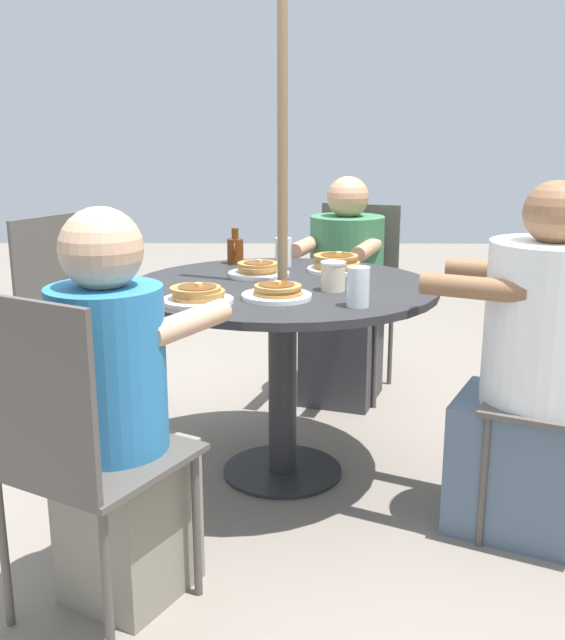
{
  "coord_description": "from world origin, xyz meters",
  "views": [
    {
      "loc": [
        2.7,
        0.02,
        1.32
      ],
      "look_at": [
        0.0,
        0.0,
        0.62
      ],
      "focal_mm": 42.0,
      "sensor_mm": 36.0,
      "label": 1
    }
  ],
  "objects": [
    {
      "name": "drinking_glass_a",
      "position": [
        -0.37,
        0.0,
        0.82
      ],
      "size": [
        0.07,
        0.07,
        0.12
      ],
      "primitive_type": "cylinder",
      "color": "silver",
      "rests_on": "patio_table"
    },
    {
      "name": "patio_chair_north",
      "position": [
        -1.03,
        0.35,
        0.54
      ],
      "size": [
        0.55,
        0.55,
        0.94
      ],
      "rotation": [
        0.0,
        0.0,
        -1.9
      ],
      "color": "#514C47",
      "rests_on": "ground"
    },
    {
      "name": "diner_west",
      "position": [
        0.4,
        0.81,
        0.53
      ],
      "size": [
        0.56,
        0.62,
        1.16
      ],
      "rotation": [
        0.0,
        0.0,
        -3.6
      ],
      "color": "slate",
      "rests_on": "ground"
    },
    {
      "name": "pancake_plate_d",
      "position": [
        0.31,
        -0.28,
        0.78
      ],
      "size": [
        0.24,
        0.24,
        0.07
      ],
      "color": "white",
      "rests_on": "patio_table"
    },
    {
      "name": "patio_chair_south",
      "position": [
        0.95,
        -0.53,
        0.54
      ],
      "size": [
        0.59,
        0.59,
        0.94
      ],
      "rotation": [
        0.0,
        0.0,
        1.06
      ],
      "color": "#514C47",
      "rests_on": "ground"
    },
    {
      "name": "diner_south",
      "position": [
        0.79,
        -0.44,
        0.53
      ],
      "size": [
        0.56,
        0.5,
        1.12
      ],
      "rotation": [
        0.0,
        0.0,
        1.06
      ],
      "color": "gray",
      "rests_on": "ground"
    },
    {
      "name": "syrup_bottle",
      "position": [
        -0.43,
        -0.2,
        0.82
      ],
      "size": [
        0.09,
        0.07,
        0.15
      ],
      "color": "#602D0F",
      "rests_on": "patio_table"
    },
    {
      "name": "drinking_glass_b",
      "position": [
        0.36,
        0.25,
        0.82
      ],
      "size": [
        0.07,
        0.07,
        0.13
      ],
      "primitive_type": "cylinder",
      "color": "silver",
      "rests_on": "patio_table"
    },
    {
      "name": "diner_north",
      "position": [
        -0.85,
        0.29,
        0.5
      ],
      "size": [
        0.59,
        0.49,
        1.09
      ],
      "rotation": [
        0.0,
        0.0,
        -1.9
      ],
      "color": "#3D3D42",
      "rests_on": "ground"
    },
    {
      "name": "patio_table",
      "position": [
        0.0,
        0.0,
        0.63
      ],
      "size": [
        1.14,
        1.14,
        0.76
      ],
      "color": "#28282B",
      "rests_on": "ground"
    },
    {
      "name": "pancake_plate_c",
      "position": [
        0.24,
        -0.02,
        0.78
      ],
      "size": [
        0.24,
        0.24,
        0.06
      ],
      "color": "white",
      "rests_on": "patio_table"
    },
    {
      "name": "pancake_plate_a",
      "position": [
        -0.25,
        0.21,
        0.79
      ],
      "size": [
        0.24,
        0.24,
        0.08
      ],
      "color": "white",
      "rests_on": "patio_table"
    },
    {
      "name": "ground_plane",
      "position": [
        0.0,
        0.0,
        0.0
      ],
      "size": [
        12.0,
        12.0,
        0.0
      ],
      "primitive_type": "plane",
      "color": "gray"
    },
    {
      "name": "patio_chair_east",
      "position": [
        -0.52,
        -0.95,
        0.54
      ],
      "size": [
        0.58,
        0.58,
        0.94
      ],
      "rotation": [
        0.0,
        0.0,
        -0.5
      ],
      "color": "#514C47",
      "rests_on": "ground"
    },
    {
      "name": "pancake_plate_b",
      "position": [
        -0.15,
        -0.1,
        0.78
      ],
      "size": [
        0.24,
        0.24,
        0.06
      ],
      "color": "white",
      "rests_on": "patio_table"
    },
    {
      "name": "umbrella_pole",
      "position": [
        0.0,
        0.0,
        1.11
      ],
      "size": [
        0.04,
        0.04,
        2.21
      ],
      "primitive_type": "cylinder",
      "color": "#846B4C",
      "rests_on": "ground"
    },
    {
      "name": "coffee_cup",
      "position": [
        0.11,
        0.18,
        0.81
      ],
      "size": [
        0.09,
        0.09,
        0.1
      ],
      "color": "beige",
      "rests_on": "patio_table"
    }
  ]
}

